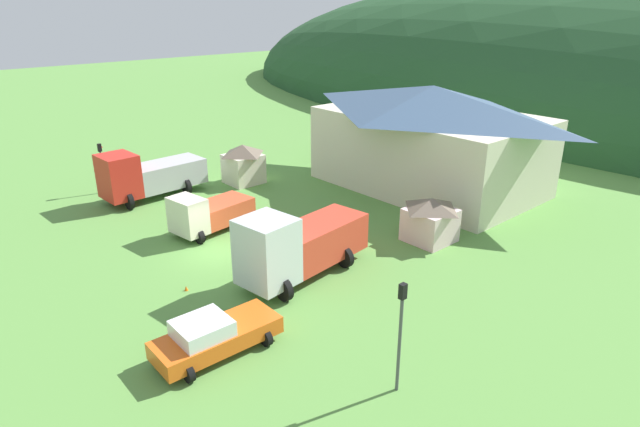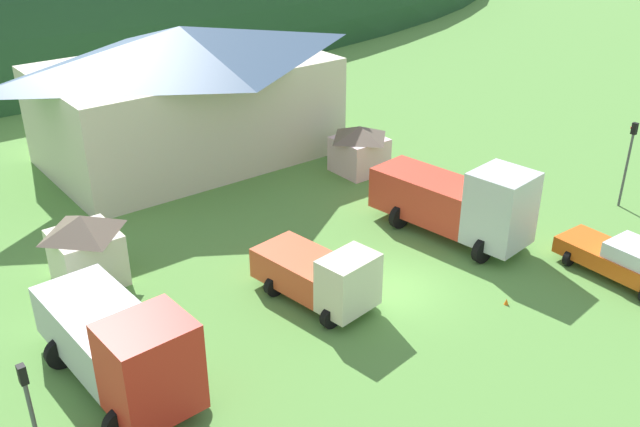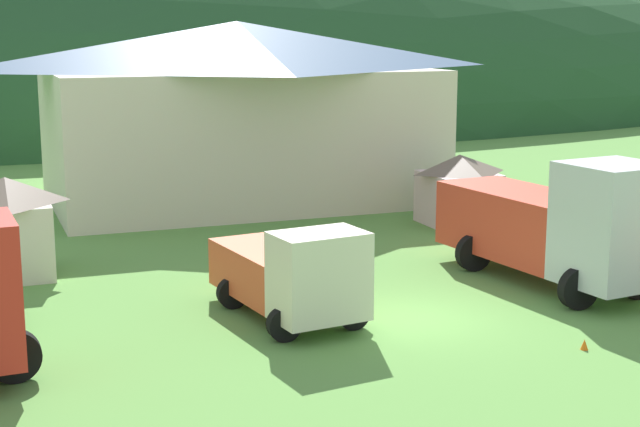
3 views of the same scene
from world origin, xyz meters
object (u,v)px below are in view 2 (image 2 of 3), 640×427
(play_shed_cream, at_px, (86,248))
(traffic_light_east, at_px, (629,156))
(depot_building, at_px, (185,92))
(play_shed_pink, at_px, (359,148))
(tow_truck_silver, at_px, (460,201))
(traffic_light_west, at_px, (30,407))
(traffic_cone_near_pickup, at_px, (506,304))
(service_pickup_orange, at_px, (623,259))
(light_truck_cream, at_px, (321,275))
(crane_truck_red, at_px, (121,345))

(play_shed_cream, relative_size, traffic_light_east, 0.69)
(depot_building, height_order, traffic_light_east, depot_building)
(play_shed_cream, distance_m, play_shed_pink, 15.97)
(tow_truck_silver, height_order, traffic_light_east, traffic_light_east)
(traffic_light_west, distance_m, traffic_cone_near_pickup, 16.86)
(service_pickup_orange, xyz_separation_m, traffic_cone_near_pickup, (-5.19, 1.56, -0.83))
(light_truck_cream, distance_m, traffic_light_west, 11.28)
(play_shed_cream, xyz_separation_m, traffic_light_west, (-4.73, -8.68, 0.71))
(play_shed_pink, distance_m, traffic_cone_near_pickup, 13.94)
(crane_truck_red, distance_m, light_truck_cream, 7.90)
(crane_truck_red, height_order, tow_truck_silver, tow_truck_silver)
(play_shed_pink, xyz_separation_m, traffic_light_east, (7.22, -11.11, 1.27))
(crane_truck_red, distance_m, traffic_cone_near_pickup, 14.12)
(play_shed_cream, distance_m, service_pickup_orange, 21.29)
(light_truck_cream, height_order, traffic_light_west, traffic_light_west)
(depot_building, relative_size, traffic_light_west, 4.56)
(light_truck_cream, relative_size, traffic_cone_near_pickup, 10.75)
(play_shed_pink, bearing_deg, play_shed_cream, -172.84)
(crane_truck_red, xyz_separation_m, tow_truck_silver, (15.83, 0.42, 0.12))
(depot_building, xyz_separation_m, light_truck_cream, (-3.34, -16.43, -2.61))
(play_shed_cream, bearing_deg, depot_building, 44.78)
(service_pickup_orange, xyz_separation_m, traffic_light_west, (-21.70, 4.15, 1.40))
(service_pickup_orange, bearing_deg, light_truck_cream, -118.33)
(play_shed_cream, relative_size, light_truck_cream, 0.57)
(service_pickup_orange, bearing_deg, play_shed_cream, -125.87)
(play_shed_cream, height_order, traffic_cone_near_pickup, play_shed_cream)
(play_shed_cream, relative_size, crane_truck_red, 0.41)
(traffic_light_east, height_order, traffic_cone_near_pickup, traffic_light_east)
(crane_truck_red, distance_m, service_pickup_orange, 19.45)
(traffic_light_east, bearing_deg, play_shed_pink, 123.01)
(play_shed_pink, bearing_deg, depot_building, 128.93)
(play_shed_pink, height_order, tow_truck_silver, tow_truck_silver)
(light_truck_cream, relative_size, traffic_light_west, 1.45)
(light_truck_cream, bearing_deg, play_shed_cream, -144.91)
(service_pickup_orange, relative_size, traffic_light_west, 1.41)
(crane_truck_red, bearing_deg, play_shed_pink, 114.25)
(crane_truck_red, height_order, traffic_light_west, traffic_light_west)
(light_truck_cream, relative_size, traffic_light_east, 1.22)
(play_shed_pink, relative_size, service_pickup_orange, 0.53)
(service_pickup_orange, height_order, traffic_light_east, traffic_light_east)
(depot_building, bearing_deg, crane_truck_red, -124.21)
(service_pickup_orange, bearing_deg, traffic_cone_near_pickup, -105.53)
(light_truck_cream, distance_m, service_pickup_orange, 12.21)
(play_shed_cream, height_order, traffic_light_east, traffic_light_east)
(tow_truck_silver, bearing_deg, play_shed_cream, -121.61)
(crane_truck_red, bearing_deg, service_pickup_orange, 69.38)
(traffic_light_west, relative_size, traffic_cone_near_pickup, 7.41)
(traffic_light_west, bearing_deg, tow_truck_silver, 6.61)
(depot_building, distance_m, light_truck_cream, 16.96)
(depot_building, height_order, light_truck_cream, depot_building)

